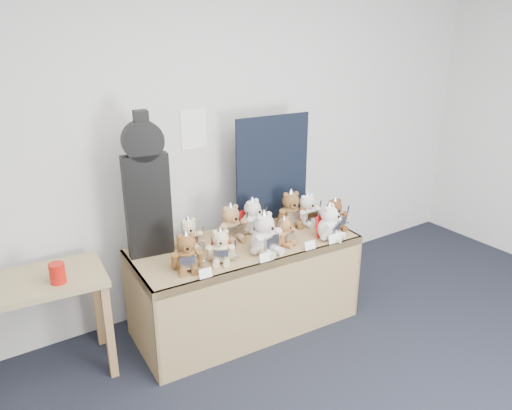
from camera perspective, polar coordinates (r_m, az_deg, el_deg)
room_shell at (r=3.79m, az=-7.10°, el=8.59°), size 6.00×6.00×6.00m
display_table at (r=3.64m, az=-0.74°, el=-6.88°), size 1.67×0.78×0.68m
side_table at (r=3.43m, az=-23.96°, el=-9.69°), size 0.90×0.56×0.71m
guitar_case at (r=3.36m, az=-12.40°, el=1.98°), size 0.31×0.13×0.99m
navy_board at (r=3.92m, az=1.89°, el=4.16°), size 0.63×0.08×0.84m
red_cup at (r=3.25m, az=-21.74°, el=-7.25°), size 0.10×0.10×0.13m
teddy_front_far_left at (r=3.25m, az=-7.91°, el=-5.46°), size 0.23×0.22×0.29m
teddy_front_left at (r=3.33m, az=-4.07°, el=-4.82°), size 0.21×0.21×0.26m
teddy_front_centre at (r=3.44m, az=1.01°, el=-3.40°), size 0.28×0.24×0.33m
teddy_front_right at (r=3.58m, az=3.27°, el=-3.13°), size 0.19×0.18×0.23m
teddy_front_far_right at (r=3.70m, az=8.37°, el=-2.05°), size 0.25×0.24×0.30m
teddy_front_end at (r=3.88m, az=8.97°, el=-1.16°), size 0.22×0.19×0.27m
teddy_back_left at (r=3.54m, az=-7.66°, el=-3.38°), size 0.21×0.18×0.26m
teddy_back_centre_left at (r=3.64m, az=-2.83°, el=-2.18°), size 0.25×0.20×0.30m
teddy_back_centre_right at (r=3.76m, az=-0.34°, el=-1.42°), size 0.25×0.23×0.30m
teddy_back_right at (r=3.89m, az=4.01°, el=-0.57°), size 0.26×0.23×0.32m
teddy_back_end at (r=3.94m, az=5.89°, el=-0.61°), size 0.23×0.19×0.28m
entry_card_a at (r=3.17m, az=-5.79°, el=-7.77°), size 0.09×0.02×0.06m
entry_card_b at (r=3.35m, az=1.05°, el=-6.02°), size 0.08×0.02×0.06m
entry_card_c at (r=3.53m, az=6.20°, el=-4.60°), size 0.09×0.02×0.06m
entry_card_d at (r=3.65m, az=8.90°, el=-3.81°), size 0.09×0.03×0.07m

